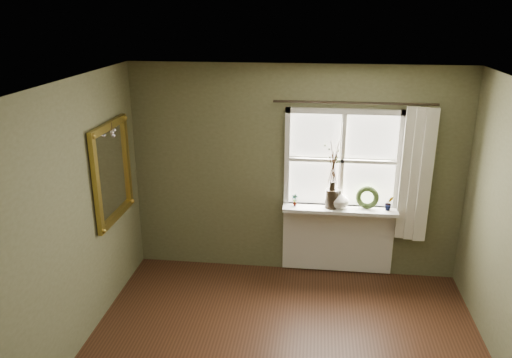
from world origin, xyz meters
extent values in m
plane|color=silver|center=(0.00, 0.00, 2.60)|extent=(4.50, 4.50, 0.00)
cube|color=brown|center=(0.00, 2.30, 1.30)|extent=(4.00, 0.10, 2.60)
cube|color=brown|center=(-2.05, 0.00, 1.30)|extent=(0.10, 4.50, 2.60)
cube|color=silver|center=(0.55, 2.22, 0.89)|extent=(1.36, 0.06, 0.06)
cube|color=silver|center=(0.55, 2.22, 2.07)|extent=(1.36, 0.06, 0.06)
cube|color=silver|center=(-0.10, 2.22, 1.48)|extent=(0.06, 0.06, 1.24)
cube|color=silver|center=(1.20, 2.22, 1.48)|extent=(0.06, 0.06, 1.24)
cube|color=silver|center=(0.55, 2.22, 1.48)|extent=(1.24, 0.05, 0.04)
cube|color=silver|center=(0.55, 2.22, 1.48)|extent=(0.04, 0.05, 1.12)
cube|color=white|center=(0.23, 2.25, 1.77)|extent=(0.59, 0.01, 0.53)
cube|color=white|center=(0.88, 2.25, 1.77)|extent=(0.59, 0.01, 0.53)
cube|color=white|center=(0.23, 2.25, 1.19)|extent=(0.59, 0.01, 0.53)
cube|color=white|center=(0.88, 2.25, 1.19)|extent=(0.59, 0.01, 0.53)
cube|color=silver|center=(0.55, 2.12, 0.90)|extent=(1.36, 0.26, 0.04)
cube|color=silver|center=(0.55, 2.23, 0.46)|extent=(1.36, 0.04, 0.88)
cylinder|color=black|center=(0.45, 2.12, 1.03)|extent=(0.18, 0.18, 0.23)
imported|color=beige|center=(0.55, 2.12, 1.03)|extent=(0.21, 0.21, 0.22)
torus|color=#2E3F1C|center=(0.87, 2.16, 1.02)|extent=(0.29, 0.16, 0.28)
imported|color=#2E3F1C|center=(0.01, 2.12, 0.99)|extent=(0.09, 0.07, 0.15)
imported|color=#2E3F1C|center=(1.12, 2.12, 1.01)|extent=(0.11, 0.10, 0.18)
cube|color=beige|center=(1.39, 2.13, 1.37)|extent=(0.36, 0.12, 1.59)
cylinder|color=black|center=(0.65, 2.17, 2.18)|extent=(1.84, 0.03, 0.03)
cube|color=white|center=(-1.97, 1.45, 1.49)|extent=(0.02, 0.76, 0.94)
cube|color=olive|center=(-1.96, 1.45, 2.00)|extent=(0.05, 0.92, 0.08)
cube|color=olive|center=(-1.96, 1.45, 0.98)|extent=(0.05, 0.92, 0.08)
cube|color=olive|center=(-1.96, 1.03, 1.49)|extent=(0.05, 0.08, 0.94)
cube|color=olive|center=(-1.96, 1.87, 1.49)|extent=(0.05, 0.08, 0.94)
sphere|color=silver|center=(-1.91, 1.42, 1.94)|extent=(0.04, 0.04, 0.04)
sphere|color=silver|center=(-1.91, 1.45, 1.90)|extent=(0.04, 0.04, 0.04)
sphere|color=silver|center=(-1.91, 1.48, 1.95)|extent=(0.04, 0.04, 0.04)
camera|label=1|loc=(0.22, -3.49, 3.21)|focal=35.00mm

